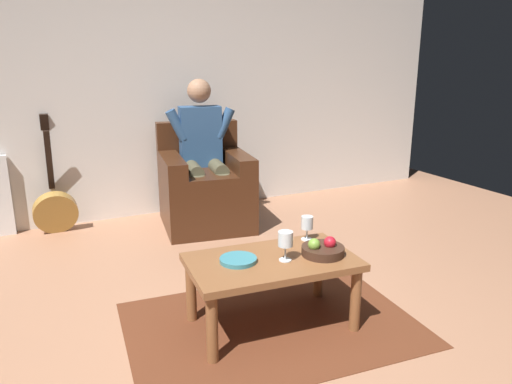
{
  "coord_description": "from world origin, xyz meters",
  "views": [
    {
      "loc": [
        1.03,
        1.77,
        1.5
      ],
      "look_at": [
        -0.41,
        -1.22,
        0.58
      ],
      "focal_mm": 34.26,
      "sensor_mm": 36.0,
      "label": 1
    }
  ],
  "objects_px": {
    "person_seated": "(203,148)",
    "decorative_dish": "(238,260)",
    "armchair": "(205,189)",
    "coffee_table": "(272,269)",
    "guitar": "(55,208)",
    "fruit_bowl": "(323,249)",
    "wine_glass_far": "(285,241)",
    "wine_glass_near": "(307,224)"
  },
  "relations": [
    {
      "from": "armchair",
      "to": "person_seated",
      "type": "relative_size",
      "value": 0.7
    },
    {
      "from": "person_seated",
      "to": "decorative_dish",
      "type": "relative_size",
      "value": 6.4
    },
    {
      "from": "wine_glass_near",
      "to": "guitar",
      "type": "bearing_deg",
      "value": -57.01
    },
    {
      "from": "armchair",
      "to": "guitar",
      "type": "xyz_separation_m",
      "value": [
        1.26,
        -0.37,
        -0.11
      ]
    },
    {
      "from": "coffee_table",
      "to": "guitar",
      "type": "bearing_deg",
      "value": -65.74
    },
    {
      "from": "person_seated",
      "to": "coffee_table",
      "type": "bearing_deg",
      "value": 90.16
    },
    {
      "from": "guitar",
      "to": "armchair",
      "type": "bearing_deg",
      "value": 163.74
    },
    {
      "from": "wine_glass_far",
      "to": "decorative_dish",
      "type": "xyz_separation_m",
      "value": [
        0.24,
        -0.09,
        -0.1
      ]
    },
    {
      "from": "person_seated",
      "to": "wine_glass_far",
      "type": "relative_size",
      "value": 7.77
    },
    {
      "from": "guitar",
      "to": "fruit_bowl",
      "type": "bearing_deg",
      "value": 119.28
    },
    {
      "from": "armchair",
      "to": "guitar",
      "type": "height_order",
      "value": "guitar"
    },
    {
      "from": "coffee_table",
      "to": "decorative_dish",
      "type": "height_order",
      "value": "decorative_dish"
    },
    {
      "from": "guitar",
      "to": "wine_glass_near",
      "type": "xyz_separation_m",
      "value": [
        -1.32,
        2.03,
        0.29
      ]
    },
    {
      "from": "coffee_table",
      "to": "wine_glass_near",
      "type": "distance_m",
      "value": 0.4
    },
    {
      "from": "person_seated",
      "to": "fruit_bowl",
      "type": "bearing_deg",
      "value": 98.83
    },
    {
      "from": "coffee_table",
      "to": "fruit_bowl",
      "type": "relative_size",
      "value": 4.0
    },
    {
      "from": "armchair",
      "to": "coffee_table",
      "type": "distance_m",
      "value": 1.85
    },
    {
      "from": "wine_glass_near",
      "to": "wine_glass_far",
      "type": "relative_size",
      "value": 0.89
    },
    {
      "from": "guitar",
      "to": "wine_glass_near",
      "type": "bearing_deg",
      "value": 122.99
    },
    {
      "from": "coffee_table",
      "to": "wine_glass_far",
      "type": "distance_m",
      "value": 0.2
    },
    {
      "from": "armchair",
      "to": "fruit_bowl",
      "type": "xyz_separation_m",
      "value": [
        -0.02,
        1.9,
        0.11
      ]
    },
    {
      "from": "armchair",
      "to": "wine_glass_far",
      "type": "bearing_deg",
      "value": 92.01
    },
    {
      "from": "guitar",
      "to": "fruit_bowl",
      "type": "distance_m",
      "value": 2.61
    },
    {
      "from": "coffee_table",
      "to": "guitar",
      "type": "relative_size",
      "value": 0.94
    },
    {
      "from": "wine_glass_near",
      "to": "person_seated",
      "type": "bearing_deg",
      "value": -88.09
    },
    {
      "from": "armchair",
      "to": "coffee_table",
      "type": "relative_size",
      "value": 0.94
    },
    {
      "from": "coffee_table",
      "to": "wine_glass_far",
      "type": "relative_size",
      "value": 5.76
    },
    {
      "from": "person_seated",
      "to": "wine_glass_far",
      "type": "xyz_separation_m",
      "value": [
        0.22,
        1.91,
        -0.18
      ]
    },
    {
      "from": "wine_glass_near",
      "to": "decorative_dish",
      "type": "bearing_deg",
      "value": 13.69
    },
    {
      "from": "fruit_bowl",
      "to": "decorative_dish",
      "type": "xyz_separation_m",
      "value": [
        0.47,
        -0.12,
        -0.02
      ]
    },
    {
      "from": "wine_glass_near",
      "to": "fruit_bowl",
      "type": "distance_m",
      "value": 0.26
    },
    {
      "from": "wine_glass_near",
      "to": "wine_glass_far",
      "type": "bearing_deg",
      "value": 38.81
    },
    {
      "from": "guitar",
      "to": "fruit_bowl",
      "type": "height_order",
      "value": "guitar"
    },
    {
      "from": "armchair",
      "to": "coffee_table",
      "type": "xyz_separation_m",
      "value": [
        0.27,
        1.83,
        0.01
      ]
    },
    {
      "from": "wine_glass_near",
      "to": "wine_glass_far",
      "type": "height_order",
      "value": "wine_glass_far"
    },
    {
      "from": "wine_glass_far",
      "to": "armchair",
      "type": "bearing_deg",
      "value": -96.45
    },
    {
      "from": "wine_glass_near",
      "to": "wine_glass_far",
      "type": "distance_m",
      "value": 0.35
    },
    {
      "from": "armchair",
      "to": "wine_glass_near",
      "type": "height_order",
      "value": "armchair"
    },
    {
      "from": "armchair",
      "to": "coffee_table",
      "type": "height_order",
      "value": "armchair"
    },
    {
      "from": "armchair",
      "to": "wine_glass_far",
      "type": "relative_size",
      "value": 5.42
    },
    {
      "from": "guitar",
      "to": "fruit_bowl",
      "type": "relative_size",
      "value": 4.25
    },
    {
      "from": "fruit_bowl",
      "to": "person_seated",
      "type": "bearing_deg",
      "value": -89.62
    }
  ]
}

